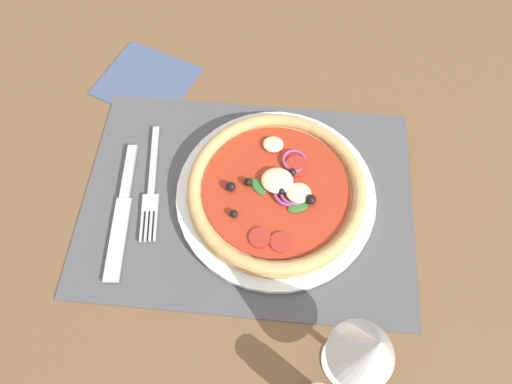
{
  "coord_description": "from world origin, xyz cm",
  "views": [
    {
      "loc": [
        -3.52,
        26.07,
        54.77
      ],
      "look_at": [
        -1.13,
        0.0,
        2.45
      ],
      "focal_mm": 31.01,
      "sensor_mm": 36.0,
      "label": 1
    }
  ],
  "objects_px": {
    "fork": "(152,187)",
    "knife": "(122,211)",
    "pizza": "(277,189)",
    "plate": "(276,194)",
    "wine_glass": "(368,349)",
    "napkin": "(146,81)"
  },
  "relations": [
    {
      "from": "knife",
      "to": "wine_glass",
      "type": "height_order",
      "value": "wine_glass"
    },
    {
      "from": "pizza",
      "to": "knife",
      "type": "bearing_deg",
      "value": 11.59
    },
    {
      "from": "pizza",
      "to": "wine_glass",
      "type": "relative_size",
      "value": 1.6
    },
    {
      "from": "pizza",
      "to": "napkin",
      "type": "xyz_separation_m",
      "value": [
        0.22,
        -0.19,
        -0.02
      ]
    },
    {
      "from": "knife",
      "to": "napkin",
      "type": "height_order",
      "value": "knife"
    },
    {
      "from": "fork",
      "to": "pizza",
      "type": "bearing_deg",
      "value": 83.83
    },
    {
      "from": "plate",
      "to": "knife",
      "type": "relative_size",
      "value": 1.35
    },
    {
      "from": "napkin",
      "to": "knife",
      "type": "bearing_deg",
      "value": 93.7
    },
    {
      "from": "pizza",
      "to": "wine_glass",
      "type": "bearing_deg",
      "value": 116.09
    },
    {
      "from": "wine_glass",
      "to": "pizza",
      "type": "bearing_deg",
      "value": -63.91
    },
    {
      "from": "plate",
      "to": "pizza",
      "type": "relative_size",
      "value": 1.13
    },
    {
      "from": "pizza",
      "to": "knife",
      "type": "relative_size",
      "value": 1.19
    },
    {
      "from": "pizza",
      "to": "knife",
      "type": "xyz_separation_m",
      "value": [
        0.2,
        0.04,
        -0.02
      ]
    },
    {
      "from": "knife",
      "to": "wine_glass",
      "type": "xyz_separation_m",
      "value": [
        -0.3,
        0.16,
        0.1
      ]
    },
    {
      "from": "napkin",
      "to": "pizza",
      "type": "bearing_deg",
      "value": 139.67
    },
    {
      "from": "knife",
      "to": "plate",
      "type": "bearing_deg",
      "value": 97.19
    },
    {
      "from": "plate",
      "to": "knife",
      "type": "bearing_deg",
      "value": 11.55
    },
    {
      "from": "pizza",
      "to": "fork",
      "type": "height_order",
      "value": "pizza"
    },
    {
      "from": "plate",
      "to": "fork",
      "type": "height_order",
      "value": "plate"
    },
    {
      "from": "pizza",
      "to": "wine_glass",
      "type": "height_order",
      "value": "wine_glass"
    },
    {
      "from": "knife",
      "to": "napkin",
      "type": "xyz_separation_m",
      "value": [
        0.01,
        -0.23,
        -0.0
      ]
    },
    {
      "from": "fork",
      "to": "knife",
      "type": "xyz_separation_m",
      "value": [
        0.03,
        0.04,
        0.0
      ]
    }
  ]
}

